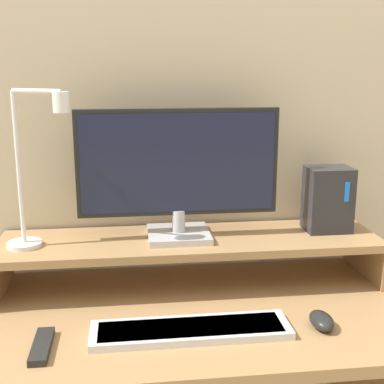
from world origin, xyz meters
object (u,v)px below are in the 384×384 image
(monitor, at_px, (178,170))
(router_dock, at_px, (328,199))
(mouse, at_px, (322,321))
(desk_lamp, at_px, (35,173))
(keyboard, at_px, (191,330))
(remote_control, at_px, (42,346))

(monitor, height_order, router_dock, monitor)
(monitor, relative_size, mouse, 6.08)
(desk_lamp, height_order, keyboard, desk_lamp)
(keyboard, bearing_deg, monitor, 89.49)
(mouse, bearing_deg, remote_control, -178.26)
(router_dock, distance_m, mouse, 0.40)
(router_dock, xyz_separation_m, keyboard, (-0.44, -0.31, -0.22))
(router_dock, distance_m, keyboard, 0.58)
(remote_control, bearing_deg, desk_lamp, 97.00)
(remote_control, bearing_deg, mouse, 1.74)
(monitor, height_order, remote_control, monitor)
(router_dock, bearing_deg, mouse, -111.38)
(mouse, xyz_separation_m, remote_control, (-0.64, -0.02, -0.01))
(monitor, bearing_deg, mouse, -45.02)
(keyboard, bearing_deg, router_dock, 35.56)
(monitor, distance_m, remote_control, 0.57)
(desk_lamp, relative_size, remote_control, 2.86)
(keyboard, relative_size, remote_control, 3.18)
(keyboard, xyz_separation_m, remote_control, (-0.33, -0.03, -0.00))
(monitor, relative_size, router_dock, 2.94)
(monitor, height_order, keyboard, monitor)
(desk_lamp, distance_m, keyboard, 0.55)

